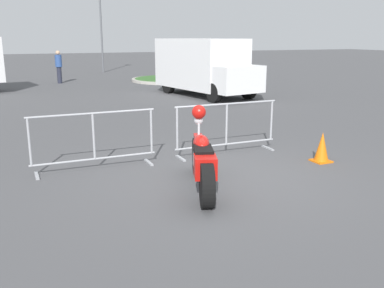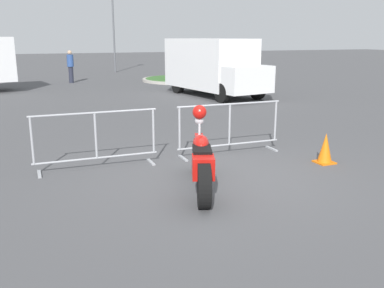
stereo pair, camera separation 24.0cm
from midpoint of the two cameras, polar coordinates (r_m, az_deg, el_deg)
The scene contains 9 objects.
ground_plane at distance 7.47m, azimuth 2.90°, elevation -4.54°, with size 120.00×120.00×0.00m, color #4C4C4F.
motorcycle at distance 6.81m, azimuth 0.35°, elevation -2.15°, with size 0.94×2.15×1.26m.
crowd_barrier_near at distance 8.01m, azimuth -13.79°, elevation 0.49°, with size 2.30×0.46×1.07m.
crowd_barrier_far at distance 8.88m, azimuth 3.85°, elevation 2.19°, with size 2.30×0.46×1.07m.
delivery_van at distance 17.87m, azimuth 1.18°, elevation 10.45°, with size 2.80×5.26×2.31m.
pedestrian at distance 23.74m, azimuth -17.63°, elevation 9.94°, with size 0.44×0.44×1.69m.
planter_island at distance 24.00m, azimuth -3.01°, elevation 9.07°, with size 4.49×4.49×1.17m.
traffic_cone at distance 8.68m, azimuth 16.19°, elevation -0.45°, with size 0.34×0.34×0.59m.
street_lamp at distance 30.45m, azimuth -12.32°, elevation 16.31°, with size 0.36×0.70×5.68m.
Camera 1 is at (-3.31, -6.26, 2.39)m, focal length 40.00 mm.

